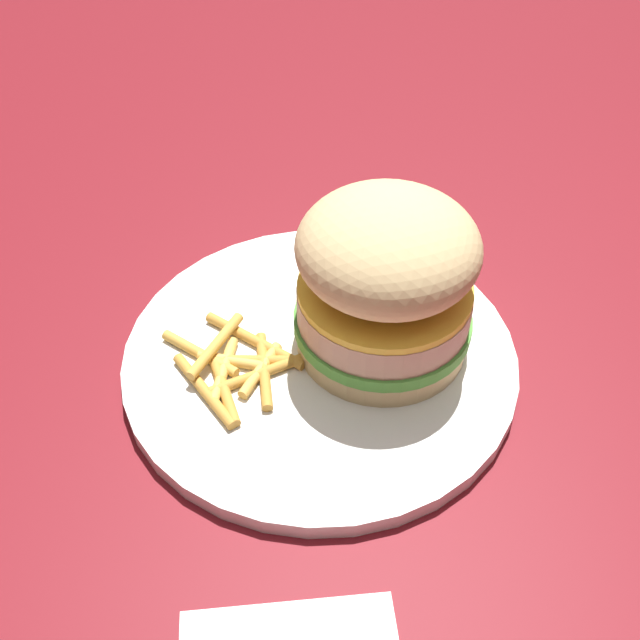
% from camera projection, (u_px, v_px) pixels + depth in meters
% --- Properties ---
extents(ground_plane, '(1.60, 1.60, 0.00)m').
position_uv_depth(ground_plane, '(300.00, 399.00, 0.50)').
color(ground_plane, maroon).
extents(plate, '(0.26, 0.26, 0.01)m').
position_uv_depth(plate, '(320.00, 358.00, 0.51)').
color(plate, white).
rests_on(plate, ground_plane).
extents(sandwich, '(0.12, 0.12, 0.11)m').
position_uv_depth(sandwich, '(386.00, 280.00, 0.48)').
color(sandwich, tan).
rests_on(sandwich, plate).
extents(fries_pile, '(0.10, 0.10, 0.01)m').
position_uv_depth(fries_pile, '(238.00, 365.00, 0.50)').
color(fries_pile, gold).
rests_on(fries_pile, plate).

